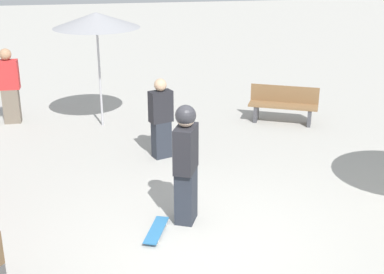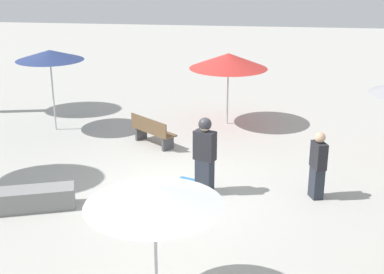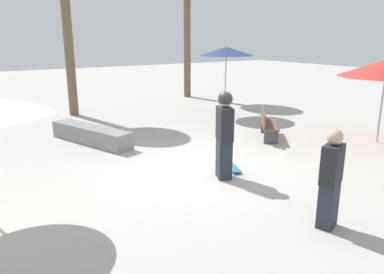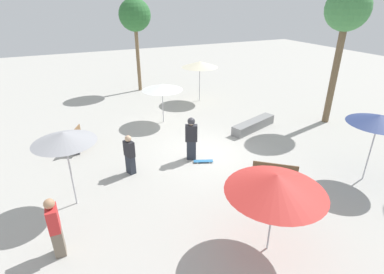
% 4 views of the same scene
% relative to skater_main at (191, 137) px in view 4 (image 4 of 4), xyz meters
% --- Properties ---
extents(ground_plane, '(60.00, 60.00, 0.00)m').
position_rel_skater_main_xyz_m(ground_plane, '(-0.60, -0.14, -1.01)').
color(ground_plane, '#B2AFA8').
extents(skater_main, '(0.56, 0.45, 1.87)m').
position_rel_skater_main_xyz_m(skater_main, '(0.00, 0.00, 0.00)').
color(skater_main, '#282D38').
rests_on(skater_main, ground_plane).
extents(skateboard, '(0.82, 0.47, 0.07)m').
position_rel_skater_main_xyz_m(skateboard, '(-0.32, 0.50, -0.95)').
color(skateboard, teal).
rests_on(skateboard, ground_plane).
extents(concrete_ledge, '(2.95, 1.49, 0.48)m').
position_rel_skater_main_xyz_m(concrete_ledge, '(-4.23, -1.50, -0.77)').
color(concrete_ledge, gray).
rests_on(concrete_ledge, ground_plane).
extents(bench_near, '(1.51, 1.36, 0.85)m').
position_rel_skater_main_xyz_m(bench_near, '(-1.87, 3.10, -0.58)').
color(bench_near, '#47474C').
rests_on(bench_near, ground_plane).
extents(bench_far, '(1.07, 1.64, 0.85)m').
position_rel_skater_main_xyz_m(bench_far, '(4.24, -3.04, -0.58)').
color(bench_far, '#47474C').
rests_on(bench_far, ground_plane).
extents(shade_umbrella_grey, '(1.91, 1.91, 2.60)m').
position_rel_skater_main_xyz_m(shade_umbrella_grey, '(4.74, 1.18, 1.42)').
color(shade_umbrella_grey, '#B7B7BC').
rests_on(shade_umbrella_grey, ground_plane).
extents(shade_umbrella_white, '(2.16, 2.16, 2.13)m').
position_rel_skater_main_xyz_m(shade_umbrella_white, '(-0.32, -4.39, 0.96)').
color(shade_umbrella_white, '#B7B7BC').
rests_on(shade_umbrella_white, ground_plane).
extents(shade_umbrella_red, '(2.54, 2.54, 2.37)m').
position_rel_skater_main_xyz_m(shade_umbrella_red, '(0.20, 5.44, 1.11)').
color(shade_umbrella_red, '#B7B7BC').
rests_on(shade_umbrella_red, ground_plane).
extents(shade_umbrella_navy, '(2.09, 2.09, 2.58)m').
position_rel_skater_main_xyz_m(shade_umbrella_navy, '(-5.25, 4.13, 1.41)').
color(shade_umbrella_navy, '#B7B7BC').
rests_on(shade_umbrella_navy, ground_plane).
extents(shade_umbrella_cream, '(2.32, 2.32, 2.58)m').
position_rel_skater_main_xyz_m(shade_umbrella_cream, '(-3.76, -6.95, 1.39)').
color(shade_umbrella_cream, '#B7B7BC').
rests_on(shade_umbrella_cream, ground_plane).
extents(palm_tree_far_back, '(2.14, 2.14, 6.23)m').
position_rel_skater_main_xyz_m(palm_tree_far_back, '(-0.88, -11.03, 4.07)').
color(palm_tree_far_back, brown).
rests_on(palm_tree_far_back, ground_plane).
extents(palm_tree_center_left, '(2.10, 2.10, 6.80)m').
position_rel_skater_main_xyz_m(palm_tree_center_left, '(-8.49, -0.74, 4.55)').
color(palm_tree_center_left, brown).
rests_on(palm_tree_center_left, ground_plane).
extents(bystander_watching, '(0.38, 0.49, 1.61)m').
position_rel_skater_main_xyz_m(bystander_watching, '(2.61, 0.06, -0.21)').
color(bystander_watching, '#282D38').
rests_on(bystander_watching, ground_plane).
extents(bystander_far, '(0.27, 0.48, 1.76)m').
position_rel_skater_main_xyz_m(bystander_far, '(5.34, 3.26, -0.13)').
color(bystander_far, '#726656').
rests_on(bystander_far, ground_plane).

